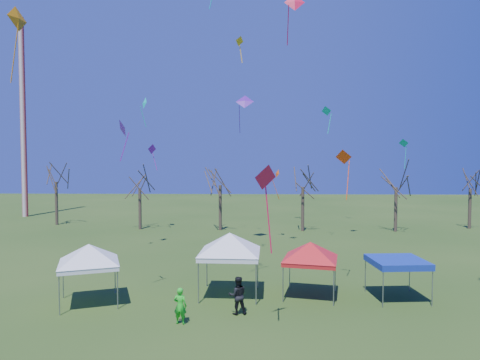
# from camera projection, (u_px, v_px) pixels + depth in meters

# --- Properties ---
(ground) EXTENTS (140.00, 140.00, 0.00)m
(ground) POSITION_uv_depth(u_px,v_px,m) (231.00, 318.00, 19.58)
(ground) COLOR #284616
(ground) RESTS_ON ground
(radio_mast) EXTENTS (0.70, 0.70, 25.00)m
(radio_mast) POSITION_uv_depth(u_px,v_px,m) (23.00, 118.00, 53.78)
(radio_mast) COLOR silver
(radio_mast) RESTS_ON ground
(tree_0) EXTENTS (3.83, 3.83, 8.44)m
(tree_0) POSITION_uv_depth(u_px,v_px,m) (56.00, 166.00, 47.25)
(tree_0) COLOR #3D2D21
(tree_0) RESTS_ON ground
(tree_1) EXTENTS (3.42, 3.42, 7.54)m
(tree_1) POSITION_uv_depth(u_px,v_px,m) (140.00, 174.00, 44.24)
(tree_1) COLOR #3D2D21
(tree_1) RESTS_ON ground
(tree_2) EXTENTS (3.71, 3.71, 8.18)m
(tree_2) POSITION_uv_depth(u_px,v_px,m) (220.00, 169.00, 43.68)
(tree_2) COLOR #3D2D21
(tree_2) RESTS_ON ground
(tree_3) EXTENTS (3.59, 3.59, 7.91)m
(tree_3) POSITION_uv_depth(u_px,v_px,m) (303.00, 171.00, 43.10)
(tree_3) COLOR #3D2D21
(tree_3) RESTS_ON ground
(tree_4) EXTENTS (3.58, 3.58, 7.89)m
(tree_4) POSITION_uv_depth(u_px,v_px,m) (396.00, 171.00, 42.77)
(tree_4) COLOR #3D2D21
(tree_4) RESTS_ON ground
(tree_5) EXTENTS (3.39, 3.39, 7.46)m
(tree_5) POSITION_uv_depth(u_px,v_px,m) (471.00, 174.00, 44.59)
(tree_5) COLOR #3D2D21
(tree_5) RESTS_ON ground
(tent_white_west) EXTENTS (3.71, 3.71, 3.50)m
(tent_white_west) POSITION_uv_depth(u_px,v_px,m) (89.00, 248.00, 21.45)
(tent_white_west) COLOR gray
(tent_white_west) RESTS_ON ground
(tent_white_mid) EXTENTS (4.41, 4.41, 3.89)m
(tent_white_mid) POSITION_uv_depth(u_px,v_px,m) (230.00, 237.00, 22.78)
(tent_white_mid) COLOR gray
(tent_white_mid) RESTS_ON ground
(tent_red) EXTENTS (3.73, 3.73, 3.37)m
(tent_red) POSITION_uv_depth(u_px,v_px,m) (310.00, 246.00, 22.58)
(tent_red) COLOR gray
(tent_red) RESTS_ON ground
(tent_blue) EXTENTS (2.89, 2.89, 2.10)m
(tent_blue) POSITION_uv_depth(u_px,v_px,m) (397.00, 262.00, 22.21)
(tent_blue) COLOR gray
(tent_blue) RESTS_ON ground
(person_green) EXTENTS (0.66, 0.50, 1.62)m
(person_green) POSITION_uv_depth(u_px,v_px,m) (180.00, 306.00, 18.87)
(person_green) COLOR #20CE24
(person_green) RESTS_ON ground
(person_dark) EXTENTS (0.97, 0.81, 1.79)m
(person_dark) POSITION_uv_depth(u_px,v_px,m) (238.00, 295.00, 20.06)
(person_dark) COLOR black
(person_dark) RESTS_ON ground
(kite_11) EXTENTS (1.54, 1.11, 3.22)m
(kite_11) POSITION_uv_depth(u_px,v_px,m) (245.00, 101.00, 35.29)
(kite_11) COLOR #57169F
(kite_11) RESTS_ON ground
(kite_17) EXTENTS (1.06, 0.85, 2.89)m
(kite_17) POSITION_uv_depth(u_px,v_px,m) (344.00, 158.00, 24.46)
(kite_17) COLOR #FE4B0D
(kite_17) RESTS_ON ground
(kite_1) EXTENTS (0.84, 1.02, 2.18)m
(kite_1) POSITION_uv_depth(u_px,v_px,m) (123.00, 129.00, 21.96)
(kite_1) COLOR purple
(kite_1) RESTS_ON ground
(kite_27) EXTENTS (1.05, 0.69, 2.57)m
(kite_27) POSITION_uv_depth(u_px,v_px,m) (294.00, 3.00, 21.37)
(kite_27) COLOR red
(kite_27) RESTS_ON ground
(kite_5) EXTENTS (1.19, 1.09, 3.70)m
(kite_5) POSITION_uv_depth(u_px,v_px,m) (265.00, 178.00, 17.49)
(kite_5) COLOR #EB1642
(kite_5) RESTS_ON ground
(kite_12) EXTENTS (1.09, 1.01, 2.92)m
(kite_12) POSITION_uv_depth(u_px,v_px,m) (404.00, 144.00, 41.17)
(kite_12) COLOR #0BA9A1
(kite_12) RESTS_ON ground
(kite_22) EXTENTS (0.84, 0.99, 2.81)m
(kite_22) POSITION_uv_depth(u_px,v_px,m) (277.00, 175.00, 38.61)
(kite_22) COLOR #E24F0B
(kite_22) RESTS_ON ground
(kite_18) EXTENTS (0.73, 0.72, 1.80)m
(kite_18) POSITION_uv_depth(u_px,v_px,m) (239.00, 42.00, 28.86)
(kite_18) COLOR yellow
(kite_18) RESTS_ON ground
(kite_19) EXTENTS (1.01, 0.93, 2.43)m
(kite_19) POSITION_uv_depth(u_px,v_px,m) (327.00, 111.00, 36.81)
(kite_19) COLOR #0CBDA0
(kite_19) RESTS_ON ground
(kite_8) EXTENTS (0.76, 1.52, 4.43)m
(kite_8) POSITION_uv_depth(u_px,v_px,m) (18.00, 19.00, 24.42)
(kite_8) COLOR orange
(kite_8) RESTS_ON ground
(kite_13) EXTENTS (0.96, 1.03, 2.63)m
(kite_13) POSITION_uv_depth(u_px,v_px,m) (152.00, 149.00, 42.36)
(kite_13) COLOR purple
(kite_13) RESTS_ON ground
(kite_2) EXTENTS (0.94, 1.15, 2.90)m
(kite_2) POSITION_uv_depth(u_px,v_px,m) (144.00, 103.00, 41.42)
(kite_2) COLOR #0DD0B5
(kite_2) RESTS_ON ground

